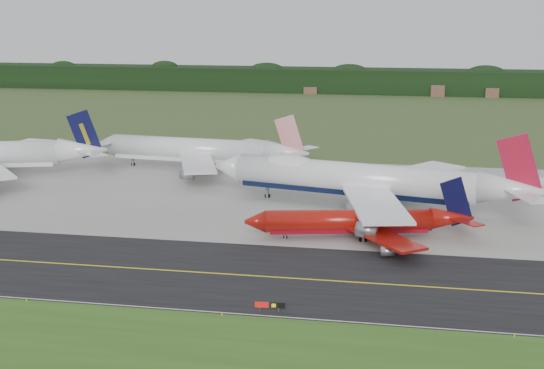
{
  "coord_description": "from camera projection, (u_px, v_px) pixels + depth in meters",
  "views": [
    {
      "loc": [
        20.68,
        -115.29,
        41.12
      ],
      "look_at": [
        -4.63,
        22.0,
        8.93
      ],
      "focal_mm": 50.0,
      "sensor_mm": 36.0,
      "label": 1
    }
  ],
  "objects": [
    {
      "name": "horizon_treeline",
      "position": [
        371.0,
        82.0,
        384.49
      ],
      "size": [
        700.0,
        25.0,
        12.0
      ],
      "color": "black",
      "rests_on": "ground"
    },
    {
      "name": "edge_marker_center",
      "position": [
        222.0,
        314.0,
        104.35
      ],
      "size": [
        0.16,
        0.16,
        0.5
      ],
      "primitive_type": "cylinder",
      "color": "yellow",
      "rests_on": "ground"
    },
    {
      "name": "edge_marker_right",
      "position": [
        514.0,
        335.0,
        97.49
      ],
      "size": [
        0.16,
        0.16,
        0.5
      ],
      "primitive_type": "cylinder",
      "color": "yellow",
      "rests_on": "ground"
    },
    {
      "name": "taxiway",
      "position": [
        271.0,
        277.0,
        119.54
      ],
      "size": [
        400.0,
        32.0,
        0.02
      ],
      "primitive_type": "cube",
      "color": "black",
      "rests_on": "ground"
    },
    {
      "name": "taxiway_edge_line",
      "position": [
        251.0,
        315.0,
        104.68
      ],
      "size": [
        400.0,
        0.25,
        0.0
      ],
      "primitive_type": "cube",
      "color": "silver",
      "rests_on": "taxiway"
    },
    {
      "name": "jet_star_tail",
      "position": [
        200.0,
        151.0,
        198.09
      ],
      "size": [
        59.65,
        49.67,
        15.72
      ],
      "color": "silver",
      "rests_on": "ground"
    },
    {
      "name": "jet_red_737",
      "position": [
        361.0,
        222.0,
        139.22
      ],
      "size": [
        42.33,
        33.95,
        11.51
      ],
      "color": "maroon",
      "rests_on": "ground"
    },
    {
      "name": "edge_marker_left",
      "position": [
        27.0,
        300.0,
        109.49
      ],
      "size": [
        0.16,
        0.16,
        0.5
      ],
      "primitive_type": "cylinder",
      "color": "yellow",
      "rests_on": "ground"
    },
    {
      "name": "jet_ba_747",
      "position": [
        365.0,
        180.0,
        159.55
      ],
      "size": [
        71.94,
        58.62,
        18.23
      ],
      "color": "white",
      "rests_on": "ground"
    },
    {
      "name": "taxiway_centreline",
      "position": [
        271.0,
        277.0,
        119.53
      ],
      "size": [
        400.0,
        0.4,
        0.0
      ],
      "primitive_type": "cube",
      "color": "yellow",
      "rests_on": "taxiway"
    },
    {
      "name": "grass_verge",
      "position": [
        223.0,
        365.0,
        89.83
      ],
      "size": [
        400.0,
        30.0,
        0.01
      ],
      "primitive_type": "cube",
      "color": "#2B591A",
      "rests_on": "ground"
    },
    {
      "name": "ground",
      "position": [
        275.0,
        269.0,
        123.37
      ],
      "size": [
        600.0,
        600.0,
        0.0
      ],
      "primitive_type": "plane",
      "color": "#2F4922",
      "rests_on": "ground"
    },
    {
      "name": "apron",
      "position": [
        315.0,
        195.0,
        172.24
      ],
      "size": [
        400.0,
        78.0,
        0.01
      ],
      "primitive_type": "cube",
      "color": "gray",
      "rests_on": "ground"
    },
    {
      "name": "taxiway_sign",
      "position": [
        270.0,
        305.0,
        105.48
      ],
      "size": [
        4.24,
        0.55,
        1.41
      ],
      "color": "slate",
      "rests_on": "ground"
    }
  ]
}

